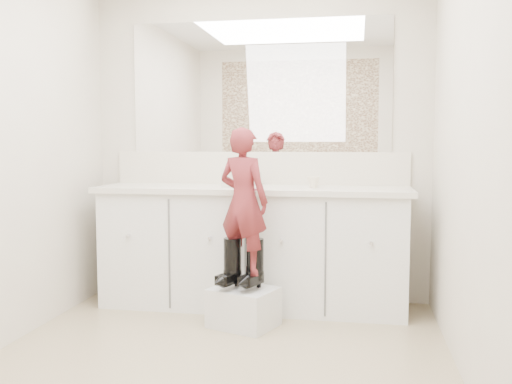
# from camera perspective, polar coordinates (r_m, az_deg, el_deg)

# --- Properties ---
(floor) EXTENTS (3.00, 3.00, 0.00)m
(floor) POSITION_cam_1_polar(r_m,az_deg,el_deg) (3.20, -4.50, -17.34)
(floor) COLOR #8E795D
(floor) RESTS_ON ground
(wall_back) EXTENTS (2.60, 0.00, 2.60)m
(wall_back) POSITION_cam_1_polar(r_m,az_deg,el_deg) (4.42, 0.32, 4.82)
(wall_back) COLOR beige
(wall_back) RESTS_ON floor
(wall_front) EXTENTS (2.60, 0.00, 2.60)m
(wall_front) POSITION_cam_1_polar(r_m,az_deg,el_deg) (1.55, -18.93, 4.21)
(wall_front) COLOR beige
(wall_front) RESTS_ON floor
(wall_right) EXTENTS (0.00, 3.00, 3.00)m
(wall_right) POSITION_cam_1_polar(r_m,az_deg,el_deg) (2.91, 21.01, 4.39)
(wall_right) COLOR beige
(wall_right) RESTS_ON floor
(vanity_cabinet) EXTENTS (2.20, 0.55, 0.85)m
(vanity_cabinet) POSITION_cam_1_polar(r_m,az_deg,el_deg) (4.23, -0.33, -5.76)
(vanity_cabinet) COLOR silver
(vanity_cabinet) RESTS_ON floor
(countertop) EXTENTS (2.28, 0.58, 0.04)m
(countertop) POSITION_cam_1_polar(r_m,az_deg,el_deg) (4.15, -0.37, 0.25)
(countertop) COLOR beige
(countertop) RESTS_ON vanity_cabinet
(backsplash) EXTENTS (2.28, 0.03, 0.25)m
(backsplash) POSITION_cam_1_polar(r_m,az_deg,el_deg) (4.41, 0.28, 2.41)
(backsplash) COLOR beige
(backsplash) RESTS_ON countertop
(mirror) EXTENTS (2.00, 0.02, 1.00)m
(mirror) POSITION_cam_1_polar(r_m,az_deg,el_deg) (4.43, 0.29, 10.51)
(mirror) COLOR white
(mirror) RESTS_ON wall_back
(faucet) EXTENTS (0.08, 0.08, 0.10)m
(faucet) POSITION_cam_1_polar(r_m,az_deg,el_deg) (4.31, 0.03, 1.35)
(faucet) COLOR silver
(faucet) RESTS_ON countertop
(cup) EXTENTS (0.11, 0.11, 0.08)m
(cup) POSITION_cam_1_polar(r_m,az_deg,el_deg) (4.08, 5.77, 0.99)
(cup) COLOR beige
(cup) RESTS_ON countertop
(soap_bottle) EXTENTS (0.12, 0.12, 0.21)m
(soap_bottle) POSITION_cam_1_polar(r_m,az_deg,el_deg) (4.17, -2.63, 1.96)
(soap_bottle) COLOR beige
(soap_bottle) RESTS_ON countertop
(step_stool) EXTENTS (0.49, 0.45, 0.25)m
(step_stool) POSITION_cam_1_polar(r_m,az_deg,el_deg) (3.84, -1.24, -11.45)
(step_stool) COLOR silver
(step_stool) RESTS_ON floor
(boot_left) EXTENTS (0.19, 0.25, 0.33)m
(boot_left) POSITION_cam_1_polar(r_m,az_deg,el_deg) (3.78, -2.37, -7.11)
(boot_left) COLOR black
(boot_left) RESTS_ON step_stool
(boot_right) EXTENTS (0.19, 0.25, 0.33)m
(boot_right) POSITION_cam_1_polar(r_m,az_deg,el_deg) (3.75, -0.11, -7.20)
(boot_right) COLOR black
(boot_right) RESTS_ON step_stool
(toddler) EXTENTS (0.41, 0.34, 0.95)m
(toddler) POSITION_cam_1_polar(r_m,az_deg,el_deg) (3.70, -1.26, -0.93)
(toddler) COLOR #B2373E
(toddler) RESTS_ON step_stool
(toothbrush) EXTENTS (0.13, 0.06, 0.06)m
(toothbrush) POSITION_cam_1_polar(r_m,az_deg,el_deg) (3.68, -0.19, 0.18)
(toothbrush) COLOR #D85484
(toothbrush) RESTS_ON toddler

